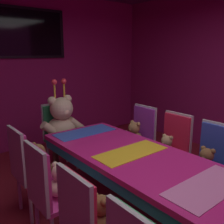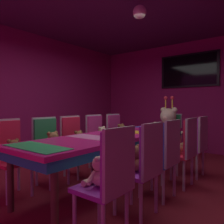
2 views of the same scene
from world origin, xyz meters
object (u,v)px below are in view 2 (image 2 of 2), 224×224
Objects in this scene: chair_right_3 at (186,145)px; chair_right_4 at (198,140)px; chair_left_0 at (8,149)px; pendant_light at (140,12)px; chair_left_1 at (47,143)px; teddy_right_1 at (134,160)px; throne_chair at (171,131)px; chair_left_3 at (97,135)px; teddy_left_2 at (79,141)px; chair_right_1 at (146,160)px; teddy_right_3 at (176,146)px; teddy_right_2 at (156,151)px; teddy_left_4 at (122,133)px; wall_tv at (189,70)px; teddy_left_1 at (54,144)px; chair_right_0 at (112,173)px; chair_left_2 at (73,139)px; teddy_right_0 at (99,173)px; chair_right_2 at (167,151)px; teddy_right_4 at (189,139)px; banquet_table at (114,140)px; king_teddy_bear at (168,125)px; chair_left_4 at (116,133)px; teddy_left_3 at (103,136)px.

chair_right_4 is at bearing -89.38° from chair_right_3.
pendant_light is at bearing 53.33° from chair_left_0.
teddy_right_1 is at bearing -0.03° from chair_left_1.
chair_left_3 is at bearing -30.29° from throne_chair.
chair_left_0 is 1.12m from teddy_left_2.
chair_right_1 is 1.11m from teddy_right_3.
teddy_right_2 is (1.50, 0.55, -0.01)m from chair_left_1.
teddy_left_4 is 1.53m from chair_right_4.
chair_right_4 is 2.60m from wall_tv.
chair_left_1 is 3.31× the size of teddy_right_1.
chair_left_0 is 1.66m from teddy_right_1.
wall_tv is 7.28× the size of pendant_light.
chair_left_1 is at bearing -17.58° from throne_chair.
chair_right_4 is at bearing -98.78° from teddy_right_2.
wall_tv reaches higher than chair_left_3.
teddy_left_1 is 2.33m from pendant_light.
chair_left_1 is at bearing -18.85° from chair_right_0.
teddy_right_3 is at bearing 25.65° from throne_chair.
chair_left_2 is at bearing 180.00° from teddy_left_2.
teddy_left_2 is 1.38m from teddy_right_2.
chair_right_4 reaches higher than teddy_right_1.
teddy_left_4 reaches higher than teddy_left_1.
teddy_left_2 is 1.05× the size of teddy_right_3.
chair_left_2 and chair_right_4 have the same top height.
chair_left_0 reaches higher than teddy_right_0.
teddy_right_4 is at bearing -84.11° from chair_right_2.
chair_left_0 is 1.56m from teddy_right_0.
banquet_table is 0.71m from teddy_left_2.
teddy_right_1 is 0.33× the size of king_teddy_bear.
wall_tv is at bearing -71.37° from chair_right_3.
teddy_left_1 is at bearing -89.97° from teddy_left_4.
teddy_left_2 is 1.04× the size of teddy_right_1.
chair_right_0 is 1.68m from chair_right_3.
chair_right_2 is at bearing 0.52° from teddy_left_2.
chair_right_0 is (1.71, -1.71, 0.00)m from chair_left_3.
teddy_right_0 is at bearing 84.76° from chair_right_3.
teddy_left_2 is 2.20m from pendant_light.
chair_left_4 is 1.00× the size of chair_right_1.
chair_right_3 is 3.06m from wall_tv.
chair_left_4 and chair_right_4 have the same top height.
chair_left_1 and chair_right_0 have the same top height.
chair_left_3 is 0.68× the size of wall_tv.
teddy_right_2 is 2.16m from throne_chair.
chair_left_3 is 0.59m from teddy_left_4.
teddy_right_4 is (0.01, 1.68, 0.02)m from teddy_right_1.
chair_left_2 reaches higher than teddy_right_4.
chair_left_3 is (-0.86, 0.58, -0.06)m from banquet_table.
teddy_left_4 is 1.78m from teddy_right_2.
teddy_left_3 is 0.95× the size of teddy_left_4.
chair_left_1 is 2.39m from pendant_light.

